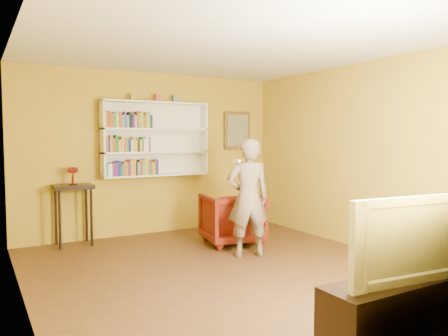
{
  "coord_description": "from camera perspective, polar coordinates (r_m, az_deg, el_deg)",
  "views": [
    {
      "loc": [
        -2.64,
        -4.49,
        1.62
      ],
      "look_at": [
        0.38,
        0.75,
        1.2
      ],
      "focal_mm": 35.0,
      "sensor_mm": 36.0,
      "label": 1
    }
  ],
  "objects": [
    {
      "name": "room_shell",
      "position": [
        5.24,
        0.49,
        -2.65
      ],
      "size": [
        5.3,
        5.8,
        2.88
      ],
      "color": "#442A15",
      "rests_on": "ground"
    },
    {
      "name": "bookshelf",
      "position": [
        7.38,
        -9.05,
        3.73
      ],
      "size": [
        1.8,
        0.29,
        1.23
      ],
      "color": "white",
      "rests_on": "room_shell"
    },
    {
      "name": "books_row_lower",
      "position": [
        7.16,
        -11.88,
        -0.03
      ],
      "size": [
        0.85,
        0.19,
        0.26
      ],
      "color": "teal",
      "rests_on": "bookshelf"
    },
    {
      "name": "books_row_middle",
      "position": [
        7.12,
        -12.55,
        2.98
      ],
      "size": [
        0.72,
        0.19,
        0.27
      ],
      "color": "brown",
      "rests_on": "bookshelf"
    },
    {
      "name": "books_row_upper",
      "position": [
        7.13,
        -12.38,
        6.07
      ],
      "size": [
        0.76,
        0.18,
        0.27
      ],
      "color": "gold",
      "rests_on": "bookshelf"
    },
    {
      "name": "ornament_left",
      "position": [
        7.23,
        -11.85,
        9.03
      ],
      "size": [
        0.08,
        0.08,
        0.1
      ],
      "primitive_type": "cube",
      "color": "olive",
      "rests_on": "bookshelf"
    },
    {
      "name": "ornament_centre",
      "position": [
        7.37,
        -8.68,
        9.02
      ],
      "size": [
        0.09,
        0.09,
        0.12
      ],
      "primitive_type": "cube",
      "color": "#AD3B39",
      "rests_on": "bookshelf"
    },
    {
      "name": "ornament_right",
      "position": [
        7.49,
        -6.43,
        8.96
      ],
      "size": [
        0.09,
        0.09,
        0.12
      ],
      "primitive_type": "cube",
      "color": "slate",
      "rests_on": "bookshelf"
    },
    {
      "name": "framed_painting",
      "position": [
        8.17,
        1.73,
        4.89
      ],
      "size": [
        0.55,
        0.05,
        0.7
      ],
      "color": "brown",
      "rests_on": "room_shell"
    },
    {
      "name": "console_table",
      "position": [
        6.91,
        -19.11,
        -3.38
      ],
      "size": [
        0.56,
        0.43,
        0.92
      ],
      "color": "black",
      "rests_on": "ground"
    },
    {
      "name": "ruby_lustre",
      "position": [
        6.88,
        -19.18,
        -0.47
      ],
      "size": [
        0.17,
        0.16,
        0.27
      ],
      "color": "#970E0D",
      "rests_on": "console_table"
    },
    {
      "name": "armchair",
      "position": [
        6.71,
        1.03,
        -6.6
      ],
      "size": [
        0.97,
        0.99,
        0.78
      ],
      "primitive_type": "imported",
      "rotation": [
        0.0,
        0.0,
        2.96
      ],
      "color": "#490805",
      "rests_on": "ground"
    },
    {
      "name": "person",
      "position": [
        5.95,
        3.18,
        -3.9
      ],
      "size": [
        0.68,
        0.55,
        1.61
      ],
      "primitive_type": "imported",
      "rotation": [
        0.0,
        0.0,
        2.82
      ],
      "color": "#726054",
      "rests_on": "ground"
    },
    {
      "name": "game_remote",
      "position": [
        5.52,
        1.63,
        0.95
      ],
      "size": [
        0.04,
        0.15,
        0.04
      ],
      "primitive_type": "cube",
      "color": "white",
      "rests_on": "person"
    },
    {
      "name": "tv_cabinet",
      "position": [
        3.91,
        21.85,
        -16.85
      ],
      "size": [
        1.4,
        0.42,
        0.5
      ],
      "primitive_type": "cube",
      "color": "black",
      "rests_on": "ground"
    },
    {
      "name": "television",
      "position": [
        3.74,
        22.09,
        -8.39
      ],
      "size": [
        1.19,
        0.28,
        0.68
      ],
      "primitive_type": "imported",
      "rotation": [
        0.0,
        0.0,
        -0.11
      ],
      "color": "black",
      "rests_on": "tv_cabinet"
    }
  ]
}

